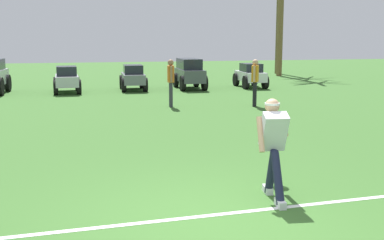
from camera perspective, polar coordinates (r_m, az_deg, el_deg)
ground_plane at (r=6.14m, az=2.07°, el=-11.92°), size 80.00×80.00×0.00m
field_line_paint at (r=6.30m, az=1.59°, el=-11.29°), size 27.42×1.30×0.01m
frisbee_thrower at (r=6.87m, az=9.63°, el=-2.74°), size 0.55×1.08×1.42m
frisbee_in_flight at (r=7.72m, az=9.28°, el=-2.55°), size 0.36×0.36×0.07m
teammate_near_sideline at (r=15.84m, az=-2.53°, el=4.94°), size 0.24×0.50×1.56m
teammate_midfield at (r=16.09m, az=7.48°, el=4.94°), size 0.34×0.47×1.56m
parked_car_slot_b at (r=20.68m, az=-14.63°, el=4.72°), size 1.14×2.22×1.10m
parked_car_slot_c at (r=21.14m, az=-7.00°, el=5.06°), size 1.17×2.24×1.10m
parked_car_slot_d at (r=21.53m, az=-0.30°, el=5.64°), size 1.22×2.43×1.34m
parked_car_slot_e at (r=22.32m, az=6.94°, el=5.31°), size 1.18×2.24×1.10m
palm_tree_far_left at (r=29.32m, az=10.52°, el=13.83°), size 3.38×3.13×7.42m
palm_tree_left_of_centre at (r=31.28m, az=10.29°, el=12.76°), size 3.42×3.11×6.57m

